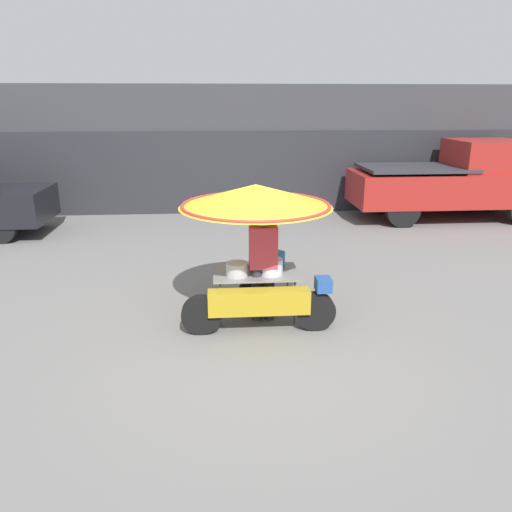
# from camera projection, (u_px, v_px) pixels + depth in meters

# --- Properties ---
(ground_plane) EXTENTS (36.00, 36.00, 0.00)m
(ground_plane) POSITION_uv_depth(u_px,v_px,m) (260.00, 343.00, 6.35)
(ground_plane) COLOR slate
(shopfront_building) EXTENTS (28.00, 2.06, 3.36)m
(shopfront_building) POSITION_uv_depth(u_px,v_px,m) (234.00, 147.00, 14.20)
(shopfront_building) COLOR #38383D
(shopfront_building) RESTS_ON ground
(vendor_motorcycle_cart) EXTENTS (2.08, 2.08, 1.88)m
(vendor_motorcycle_cart) POSITION_uv_depth(u_px,v_px,m) (256.00, 213.00, 6.71)
(vendor_motorcycle_cart) COLOR black
(vendor_motorcycle_cart) RESTS_ON ground
(vendor_person) EXTENTS (0.38, 0.22, 1.55)m
(vendor_person) POSITION_uv_depth(u_px,v_px,m) (263.00, 261.00, 6.80)
(vendor_person) COLOR #2D2D33
(vendor_person) RESTS_ON ground
(pickup_truck) EXTENTS (5.12, 1.81, 2.01)m
(pickup_truck) POSITION_uv_depth(u_px,v_px,m) (458.00, 181.00, 12.74)
(pickup_truck) COLOR black
(pickup_truck) RESTS_ON ground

